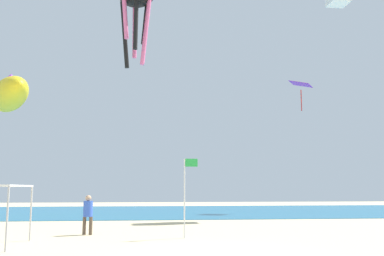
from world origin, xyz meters
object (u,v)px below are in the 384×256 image
Objects in this scene: banner_flag at (186,189)px; kite_diamond_purple at (301,86)px; kite_inflatable_yellow at (9,95)px; person_leftmost at (88,211)px.

banner_flag is 1.21× the size of kite_diamond_purple.
kite_inflatable_yellow reaches higher than banner_flag.
person_leftmost is 0.21× the size of kite_inflatable_yellow.
kite_inflatable_yellow is 3.08× the size of kite_diamond_purple.
person_leftmost is 17.87m from kite_inflatable_yellow.
kite_inflatable_yellow is 25.65m from kite_diamond_purple.
banner_flag is (4.42, -1.87, 1.02)m from person_leftmost.
kite_inflatable_yellow reaches higher than person_leftmost.
banner_flag is 25.32m from kite_diamond_purple.
kite_diamond_purple is at bearing 66.75° from person_leftmost.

